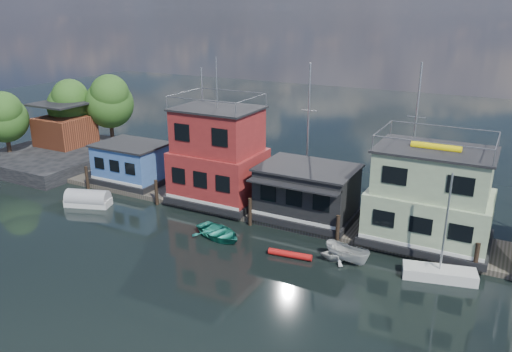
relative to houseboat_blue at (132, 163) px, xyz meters
The scene contains 15 objects.
ground 21.75m from the houseboat_blue, 33.69° to the right, with size 160.00×160.00×0.00m, color black.
dock 18.11m from the houseboat_blue, ahead, with size 48.00×5.00×0.40m, color #595147.
houseboat_blue is the anchor object (origin of this frame).
houseboat_red 9.69m from the houseboat_blue, ahead, with size 7.40×5.90×11.86m.
houseboat_dark 17.50m from the houseboat_blue, ahead, with size 7.40×6.10×4.06m.
houseboat_green 26.53m from the houseboat_blue, ahead, with size 8.40×5.90×7.03m.
pilings 17.92m from the houseboat_blue, ahead, with size 42.28×0.28×2.20m.
background_masts 23.77m from the houseboat_blue, 14.77° to the left, with size 36.40×0.16×12.00m.
shore 13.32m from the houseboat_blue, 163.07° to the left, with size 12.40×15.72×8.24m.
tarp_runabout 5.97m from the houseboat_blue, 89.53° to the right, with size 4.01×2.60×1.52m.
dinghy_white 22.42m from the houseboat_blue, 13.23° to the right, with size 1.87×2.16×1.14m, color silver.
day_sailer 28.52m from the houseboat_blue, ahead, with size 4.58×2.43×6.88m.
red_kayak 19.94m from the houseboat_blue, 18.00° to the right, with size 0.44×0.44×2.99m, color red.
motorboat 23.06m from the houseboat_blue, 12.54° to the right, with size 1.24×3.29×1.27m, color silver.
dinghy_teal 14.43m from the houseboat_blue, 24.09° to the right, with size 2.89×4.04×0.84m, color #248572.
Camera 1 is at (12.89, -21.60, 15.93)m, focal length 35.00 mm.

